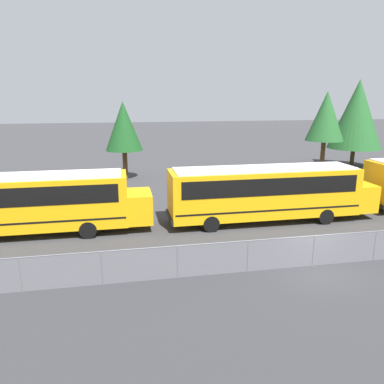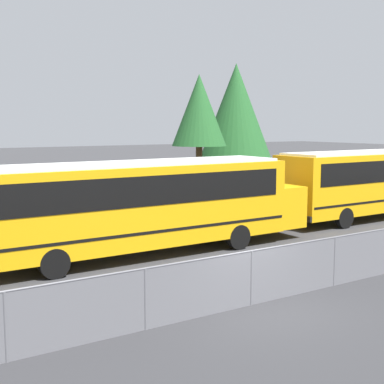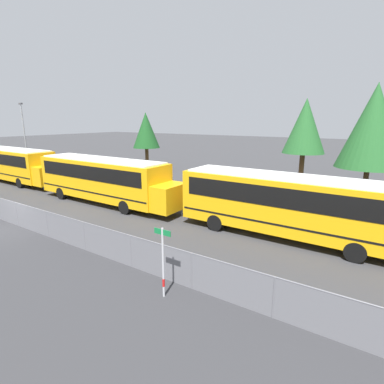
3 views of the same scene
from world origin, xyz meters
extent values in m
plane|color=#38383A|center=(0.00, 0.00, 0.00)|extent=(200.00, 200.00, 0.00)
cube|color=#9EA0A5|center=(0.00, 0.00, 0.72)|extent=(80.38, 0.03, 1.44)
cube|color=slate|center=(0.00, -0.01, 0.72)|extent=(80.38, 0.01, 1.44)
cylinder|color=slate|center=(0.00, 0.00, 1.44)|extent=(80.38, 0.05, 0.05)
cylinder|color=slate|center=(0.00, 0.00, 0.72)|extent=(0.07, 0.07, 1.44)
cylinder|color=slate|center=(3.09, 0.00, 0.72)|extent=(0.07, 0.07, 1.44)
cylinder|color=slate|center=(6.18, 0.00, 0.72)|extent=(0.07, 0.07, 1.44)
cylinder|color=slate|center=(9.28, 0.00, 0.72)|extent=(0.07, 0.07, 1.44)
cylinder|color=slate|center=(12.37, 0.00, 0.72)|extent=(0.07, 0.07, 1.44)
cylinder|color=slate|center=(15.46, 0.00, 0.72)|extent=(0.07, 0.07, 1.44)
cube|color=#EDA80F|center=(-13.79, 6.61, 1.87)|extent=(11.41, 2.59, 2.79)
cube|color=black|center=(-13.79, 6.61, 2.48)|extent=(10.50, 2.63, 1.01)
cube|color=black|center=(-13.79, 6.61, 1.09)|extent=(11.19, 2.62, 0.10)
cube|color=#EDA80F|center=(-7.40, 6.61, 1.31)|extent=(1.37, 2.38, 1.68)
cube|color=silver|center=(-13.79, 6.61, 3.32)|extent=(10.84, 2.33, 0.10)
cylinder|color=black|center=(-10.25, 7.79, 0.47)|extent=(0.94, 0.28, 0.94)
cylinder|color=black|center=(-10.25, 5.44, 0.47)|extent=(0.94, 0.28, 0.94)
cylinder|color=black|center=(-17.33, 7.79, 0.47)|extent=(0.94, 0.28, 0.94)
cube|color=#EDA80F|center=(0.06, 6.33, 1.87)|extent=(11.41, 2.59, 2.79)
cube|color=black|center=(0.06, 6.33, 2.48)|extent=(10.50, 2.63, 1.01)
cube|color=black|center=(0.06, 6.33, 1.09)|extent=(11.19, 2.62, 0.10)
cube|color=#EDA80F|center=(6.45, 6.33, 1.31)|extent=(1.37, 2.38, 1.68)
cube|color=black|center=(-5.70, 6.33, 0.62)|extent=(0.12, 2.59, 0.24)
cube|color=silver|center=(0.06, 6.33, 3.32)|extent=(10.84, 2.33, 0.10)
cylinder|color=black|center=(3.60, 7.50, 0.47)|extent=(0.94, 0.28, 0.94)
cylinder|color=black|center=(3.60, 5.15, 0.47)|extent=(0.94, 0.28, 0.94)
cylinder|color=black|center=(-3.48, 7.50, 0.47)|extent=(0.94, 0.28, 0.94)
cylinder|color=black|center=(-3.48, 5.15, 0.47)|extent=(0.94, 0.28, 0.94)
cube|color=#EDA80F|center=(13.69, 6.97, 1.87)|extent=(11.41, 2.59, 2.79)
cube|color=black|center=(13.69, 6.97, 2.48)|extent=(10.50, 2.63, 1.01)
cube|color=black|center=(13.69, 6.97, 1.09)|extent=(11.19, 2.62, 0.10)
cube|color=black|center=(7.93, 6.97, 0.62)|extent=(0.12, 2.59, 0.24)
cube|color=silver|center=(13.69, 6.97, 3.32)|extent=(10.84, 2.33, 0.10)
cylinder|color=black|center=(17.23, 8.14, 0.47)|extent=(0.94, 0.28, 0.94)
cylinder|color=black|center=(17.23, 5.79, 0.47)|extent=(0.94, 0.28, 0.94)
cylinder|color=black|center=(10.15, 8.14, 0.47)|extent=(0.94, 0.28, 0.94)
cylinder|color=black|center=(10.15, 5.79, 0.47)|extent=(0.94, 0.28, 0.94)
cylinder|color=#B7B7BC|center=(11.81, -0.98, 1.30)|extent=(0.08, 0.08, 2.61)
cylinder|color=red|center=(11.81, -0.98, 0.55)|extent=(0.09, 0.09, 0.30)
cube|color=#147238|center=(11.81, -0.98, 2.46)|extent=(0.70, 0.02, 0.20)
cylinder|color=gray|center=(-22.65, 12.97, 4.00)|extent=(0.16, 0.16, 8.01)
cube|color=#47474C|center=(-22.65, 12.97, 8.16)|extent=(0.60, 0.24, 0.20)
cylinder|color=#51381E|center=(11.42, 19.53, 1.62)|extent=(0.44, 0.44, 3.24)
cone|color=#235B28|center=(11.42, 19.53, 5.62)|extent=(3.66, 3.66, 4.76)
cylinder|color=#51381E|center=(16.47, 22.07, 1.02)|extent=(0.44, 0.44, 2.03)
cone|color=#235B28|center=(16.47, 22.07, 5.63)|extent=(5.54, 5.54, 7.20)
cylinder|color=#51381E|center=(-7.97, 20.41, 1.34)|extent=(0.44, 0.44, 2.67)
cone|color=#194C1E|center=(-7.97, 20.41, 4.86)|extent=(3.37, 3.37, 4.38)
camera|label=1|loc=(-8.31, -14.33, 7.46)|focal=35.00mm
camera|label=2|loc=(-8.58, -10.41, 4.67)|focal=50.00mm
camera|label=3|loc=(17.91, -8.41, 6.19)|focal=28.00mm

